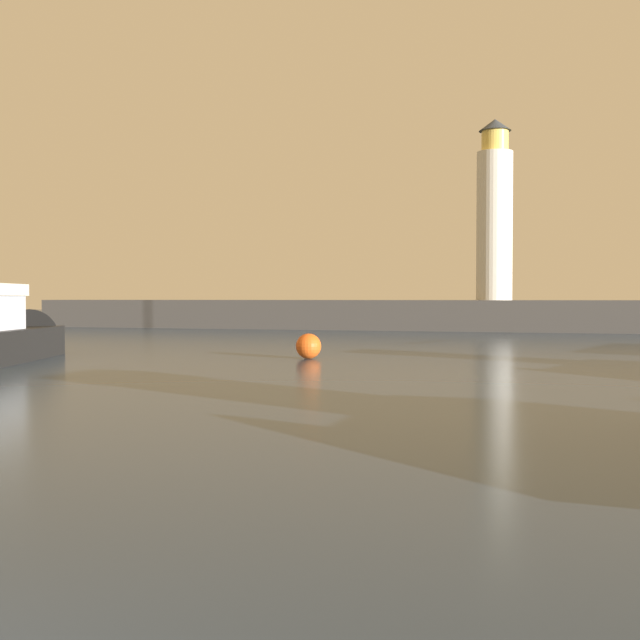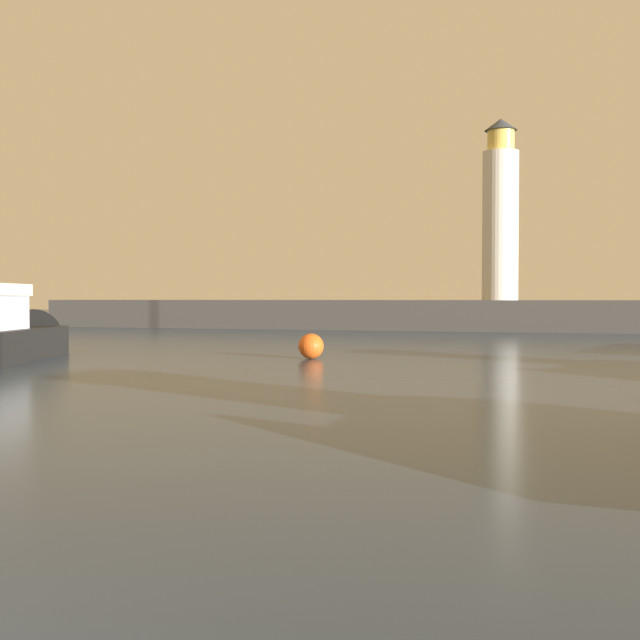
% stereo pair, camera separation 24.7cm
% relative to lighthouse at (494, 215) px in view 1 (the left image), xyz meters
% --- Properties ---
extents(ground_plane, '(220.00, 220.00, 0.00)m').
position_rel_lighthouse_xyz_m(ground_plane, '(-0.11, -28.10, -8.42)').
color(ground_plane, '#2D3D51').
extents(breakwater, '(73.01, 4.53, 2.23)m').
position_rel_lighthouse_xyz_m(breakwater, '(-0.11, -0.00, -7.30)').
color(breakwater, '#423F3D').
rests_on(breakwater, ground_plane).
extents(lighthouse, '(2.57, 2.57, 13.06)m').
position_rel_lighthouse_xyz_m(lighthouse, '(0.00, 0.00, 0.00)').
color(lighthouse, silver).
rests_on(lighthouse, breakwater).
extents(motorboat_4, '(5.00, 9.16, 3.52)m').
position_rel_lighthouse_xyz_m(motorboat_4, '(-16.46, -31.90, -7.51)').
color(motorboat_4, black).
rests_on(motorboat_4, ground_plane).
extents(mooring_buoy, '(1.00, 1.00, 1.00)m').
position_rel_lighthouse_xyz_m(mooring_buoy, '(-5.05, -28.91, -7.92)').
color(mooring_buoy, '#EA5919').
rests_on(mooring_buoy, ground_plane).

